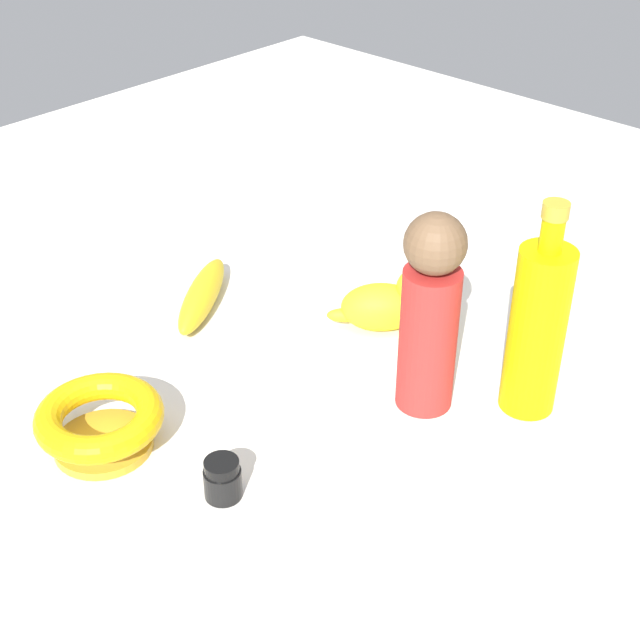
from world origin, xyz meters
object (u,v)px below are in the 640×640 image
at_px(person_figure_adult, 430,313).
at_px(bowl, 100,421).
at_px(banana, 202,295).
at_px(nail_polish_jar, 223,479).
at_px(bottle_tall, 537,328).
at_px(cat_figurine, 390,301).

bearing_deg(person_figure_adult, bowl, 55.99).
bearing_deg(bowl, banana, -61.98).
bearing_deg(nail_polish_jar, bowl, 15.08).
relative_size(person_figure_adult, bottle_tall, 0.94).
bearing_deg(cat_figurine, banana, 32.19).
relative_size(bowl, cat_figurine, 1.17).
xyz_separation_m(person_figure_adult, bottle_tall, (-0.09, -0.08, -0.02)).
relative_size(bowl, banana, 0.74).
xyz_separation_m(bowl, bottle_tall, (-0.29, -0.37, 0.07)).
bearing_deg(person_figure_adult, banana, 7.05).
height_order(person_figure_adult, banana, person_figure_adult).
bearing_deg(cat_figurine, bowl, 79.14).
xyz_separation_m(banana, nail_polish_jar, (-0.28, 0.22, 0.00)).
bearing_deg(bottle_tall, nail_polish_jar, 67.02).
xyz_separation_m(person_figure_adult, banana, (0.34, 0.04, -0.10)).
xyz_separation_m(banana, cat_figurine, (-0.21, -0.13, 0.02)).
height_order(bowl, banana, bowl).
bearing_deg(banana, cat_figurine, -92.08).
height_order(bowl, bottle_tall, bottle_tall).
distance_m(person_figure_adult, nail_polish_jar, 0.28).
height_order(bowl, nail_polish_jar, bowl).
bearing_deg(banana, nail_polish_jar, -161.55).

